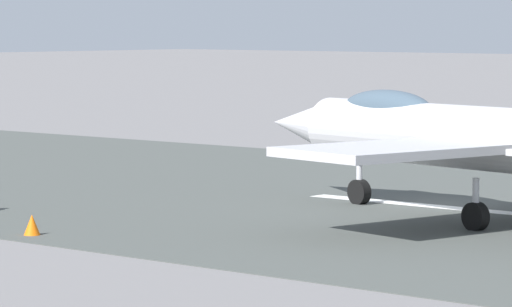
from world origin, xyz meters
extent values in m
plane|color=slate|center=(0.00, 0.00, 0.00)|extent=(400.00, 400.00, 0.00)
cube|color=#454945|center=(0.00, 0.00, 0.01)|extent=(240.00, 26.00, 0.02)
cube|color=white|center=(0.36, 0.00, 0.02)|extent=(8.00, 0.70, 0.00)
cylinder|color=#B4B3B8|center=(-2.52, 1.86, 2.29)|extent=(11.95, 4.01, 1.77)
cone|color=#B4B3B8|center=(4.63, 0.46, 2.29)|extent=(2.97, 2.00, 1.51)
ellipsoid|color=#3F5160|center=(0.76, 1.22, 2.95)|extent=(3.74, 1.77, 1.10)
cube|color=#B4B3B8|center=(-2.78, 5.73, 2.19)|extent=(4.44, 6.28, 0.24)
cylinder|color=silver|center=(1.95, 0.98, 0.70)|extent=(0.18, 0.18, 1.40)
cylinder|color=black|center=(1.95, 0.98, 0.38)|extent=(0.80, 0.44, 0.76)
cylinder|color=silver|center=(-3.97, 3.77, 0.70)|extent=(0.18, 0.18, 1.40)
cylinder|color=black|center=(-3.97, 3.77, 0.38)|extent=(0.80, 0.44, 0.76)
cone|color=orange|center=(4.12, 12.00, 0.28)|extent=(0.44, 0.44, 0.55)
camera|label=1|loc=(-26.24, 38.34, 5.44)|focal=109.84mm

